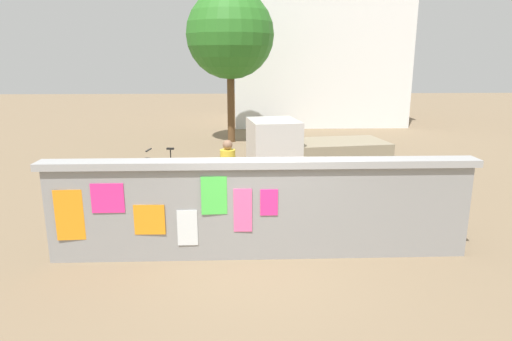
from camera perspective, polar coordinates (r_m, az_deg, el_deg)
The scene contains 9 objects.
ground at distance 15.59m, azimuth -0.83°, elevation 1.62°, with size 60.00×60.00×0.00m, color #7A664C.
poster_wall at distance 7.64m, azimuth 0.51°, elevation -4.80°, with size 7.35×0.42×1.73m.
auto_rickshaw_truck at distance 11.86m, azimuth 6.91°, elevation 1.99°, with size 3.77×1.98×1.85m.
motorcycle at distance 11.01m, azimuth -13.67°, elevation -1.60°, with size 1.89×0.61×0.87m.
bicycle_near at distance 12.84m, azimuth -11.43°, elevation 0.29°, with size 1.70×0.44×0.95m.
bicycle_far at distance 9.42m, azimuth 19.27°, elevation -5.29°, with size 1.70×0.44×0.95m.
person_walking at distance 10.03m, azimuth -3.61°, elevation 0.35°, with size 0.35×0.35×1.62m.
tree_roadside at distance 18.46m, azimuth -3.33°, elevation 16.92°, with size 3.49×3.49×6.05m.
building_background at distance 25.33m, azimuth 7.48°, elevation 14.89°, with size 8.95×6.60×7.52m.
Camera 1 is at (-0.35, -7.22, 3.36)m, focal length 31.30 mm.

